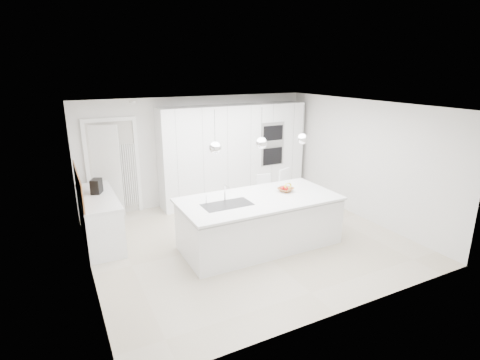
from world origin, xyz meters
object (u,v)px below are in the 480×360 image
espresso_machine (96,186)px  bar_stool_left (266,198)px  island_base (260,223)px  fruit_bowl (286,190)px  bar_stool_right (287,194)px

espresso_machine → bar_stool_left: 3.36m
island_base → fruit_bowl: 0.82m
island_base → espresso_machine: size_ratio=10.52×
island_base → fruit_bowl: bearing=12.9°
fruit_bowl → espresso_machine: (-3.15, 1.50, 0.10)m
fruit_bowl → bar_stool_left: size_ratio=0.30×
island_base → bar_stool_right: bar_stool_right is taller
island_base → bar_stool_left: size_ratio=2.90×
bar_stool_right → fruit_bowl: bearing=-146.4°
bar_stool_left → bar_stool_right: size_ratio=0.93×
bar_stool_left → island_base: bearing=-117.6°
island_base → fruit_bowl: (0.62, 0.14, 0.51)m
espresso_machine → bar_stool_left: bearing=13.7°
island_base → espresso_machine: espresso_machine is taller
fruit_bowl → espresso_machine: size_ratio=1.08×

